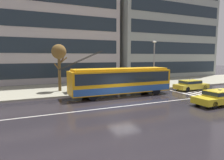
{
  "coord_description": "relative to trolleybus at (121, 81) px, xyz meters",
  "views": [
    {
      "loc": [
        -8.29,
        -15.74,
        4.16
      ],
      "look_at": [
        0.03,
        2.79,
        1.77
      ],
      "focal_mm": 31.81,
      "sensor_mm": 36.0,
      "label": 1
    }
  ],
  "objects": [
    {
      "name": "taxi_oncoming_far",
      "position": [
        5.94,
        -7.13,
        -0.91
      ],
      "size": [
        4.7,
        1.94,
        1.39
      ],
      "color": "yellow",
      "rests_on": "ground_plane"
    },
    {
      "name": "crosswalk_stripe_edge_near",
      "position": [
        7.18,
        -1.72,
        -1.61
      ],
      "size": [
        0.44,
        4.4,
        0.01
      ],
      "primitive_type": "cube",
      "color": "beige",
      "rests_on": "ground_plane"
    },
    {
      "name": "crosswalk_stripe_inner_b",
      "position": [
        9.88,
        -1.72,
        -1.61
      ],
      "size": [
        0.44,
        4.4,
        0.01
      ],
      "primitive_type": "cube",
      "color": "beige",
      "rests_on": "ground_plane"
    },
    {
      "name": "pedestrian_at_shelter",
      "position": [
        -2.71,
        4.56,
        0.08
      ],
      "size": [
        1.51,
        1.51,
        1.91
      ],
      "color": "black",
      "rests_on": "sidewalk_slab"
    },
    {
      "name": "ground_plane",
      "position": [
        -1.22,
        -3.04,
        -1.62
      ],
      "size": [
        160.0,
        160.0,
        0.0
      ],
      "primitive_type": "plane",
      "color": "#252126"
    },
    {
      "name": "pedestrian_approaching_curb",
      "position": [
        1.3,
        3.63,
        0.08
      ],
      "size": [
        1.49,
        1.49,
        1.92
      ],
      "color": "#222848",
      "rests_on": "sidewalk_slab"
    },
    {
      "name": "crosswalk_stripe_center",
      "position": [
        8.98,
        -1.72,
        -1.61
      ],
      "size": [
        0.44,
        4.4,
        0.01
      ],
      "primitive_type": "cube",
      "color": "beige",
      "rests_on": "ground_plane"
    },
    {
      "name": "trolleybus",
      "position": [
        0.0,
        0.0,
        0.0
      ],
      "size": [
        12.02,
        2.58,
        4.76
      ],
      "color": "#EFA214",
      "rests_on": "ground_plane"
    },
    {
      "name": "taxi_ahead_of_bus",
      "position": [
        9.5,
        -0.48,
        -0.92
      ],
      "size": [
        4.39,
        1.87,
        1.39
      ],
      "color": "yellow",
      "rests_on": "ground_plane"
    },
    {
      "name": "pedestrian_waiting_by_pole",
      "position": [
        -3.11,
        3.34,
        -0.56
      ],
      "size": [
        0.5,
        0.5,
        1.57
      ],
      "color": "#514C44",
      "rests_on": "sidewalk_slab"
    },
    {
      "name": "pedestrian_walking_past",
      "position": [
        -1.03,
        4.16,
        0.09
      ],
      "size": [
        1.29,
        1.29,
        2.01
      ],
      "color": "#24364F",
      "rests_on": "sidewalk_slab"
    },
    {
      "name": "lane_centre_line",
      "position": [
        -1.22,
        -4.24,
        -1.62
      ],
      "size": [
        72.0,
        0.14,
        0.01
      ],
      "primitive_type": "cube",
      "color": "silver",
      "rests_on": "ground_plane"
    },
    {
      "name": "street_tree_bare",
      "position": [
        -5.62,
        4.96,
        2.9
      ],
      "size": [
        1.89,
        1.71,
        5.47
      ],
      "color": "brown",
      "rests_on": "sidewalk_slab"
    },
    {
      "name": "crosswalk_stripe_inner_a",
      "position": [
        8.08,
        -1.72,
        -1.61
      ],
      "size": [
        0.44,
        4.4,
        0.01
      ],
      "primitive_type": "cube",
      "color": "beige",
      "rests_on": "ground_plane"
    },
    {
      "name": "sidewalk_slab",
      "position": [
        -1.22,
        6.6,
        -1.55
      ],
      "size": [
        80.0,
        10.0,
        0.14
      ],
      "primitive_type": "cube",
      "color": "gray",
      "rests_on": "ground_plane"
    },
    {
      "name": "street_lamp",
      "position": [
        6.19,
        2.7,
        2.14
      ],
      "size": [
        0.6,
        0.32,
        6.06
      ],
      "color": "gray",
      "rests_on": "sidewalk_slab"
    },
    {
      "name": "office_tower_corner_right",
      "position": [
        18.32,
        17.68,
        9.91
      ],
      "size": [
        22.53,
        12.03,
        23.03
      ],
      "color": "#949B95",
      "rests_on": "ground_plane"
    },
    {
      "name": "bus_shelter",
      "position": [
        -2.84,
        3.66,
        0.36
      ],
      "size": [
        3.62,
        1.74,
        2.43
      ],
      "color": "gray",
      "rests_on": "sidewalk_slab"
    }
  ]
}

